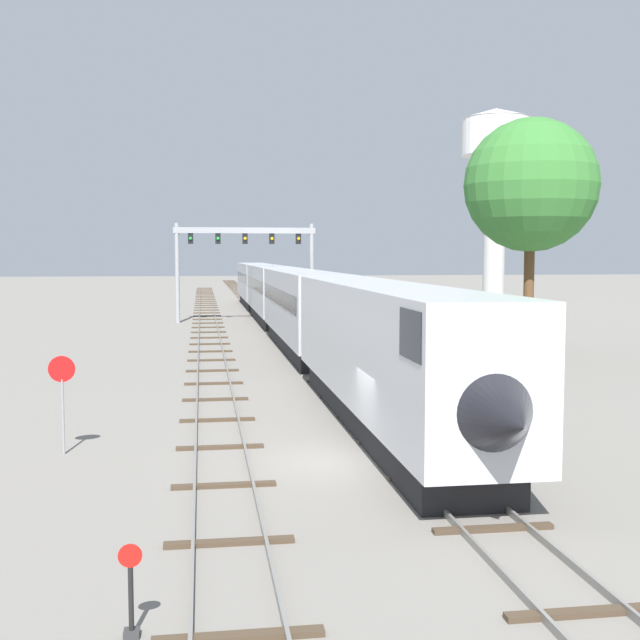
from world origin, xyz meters
The scene contains 9 objects.
ground_plane centered at (0.00, 0.00, 0.00)m, with size 400.00×400.00×0.00m, color gray.
track_main centered at (2.00, 60.00, 0.07)m, with size 2.60×200.00×0.16m.
track_near centered at (-3.50, 40.00, 0.07)m, with size 2.60×160.00×0.16m.
passenger_train centered at (2.00, 36.88, 2.60)m, with size 3.04×86.49×4.80m.
signal_gantry centered at (-0.25, 47.26, 6.20)m, with size 12.10×0.49×8.45m.
water_tower centered at (31.20, 71.64, 17.67)m, with size 8.31×8.31×23.26m.
switch_stand centered at (-5.10, -9.69, 0.52)m, with size 0.36×0.24×1.46m.
stop_sign centered at (-8.00, 2.00, 1.87)m, with size 0.76×0.08×2.88m.
trackside_tree_left centered at (13.59, 19.62, 9.47)m, with size 7.17×7.17×13.09m.
Camera 1 is at (-3.99, -21.65, 5.77)m, focal length 44.95 mm.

